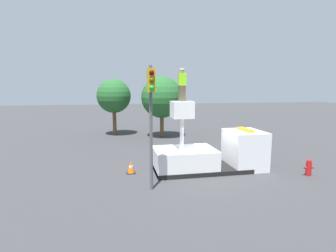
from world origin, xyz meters
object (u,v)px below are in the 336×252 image
object	(u,v)px
bucket_truck	(212,154)
traffic_cone_rear	(131,167)
worker	(182,85)
traffic_light_pole	(151,104)
fire_hydrant	(309,167)
tree_left_bg	(162,97)
tree_right_bg	(114,96)

from	to	relation	value
bucket_truck	traffic_cone_rear	size ratio (longest dim) A/B	9.34
bucket_truck	worker	size ratio (longest dim) A/B	3.58
traffic_cone_rear	traffic_light_pole	bearing A→B (deg)	-73.13
fire_hydrant	tree_left_bg	world-z (taller)	tree_left_bg
worker	traffic_light_pole	distance (m)	3.23
traffic_light_pole	tree_left_bg	size ratio (longest dim) A/B	0.99
fire_hydrant	bucket_truck	bearing A→B (deg)	157.18
traffic_light_pole	tree_left_bg	world-z (taller)	tree_left_bg
traffic_cone_rear	tree_left_bg	xyz separation A→B (m)	(3.45, 10.03, 3.41)
bucket_truck	tree_right_bg	bearing A→B (deg)	114.02
worker	tree_left_bg	distance (m)	10.36
bucket_truck	traffic_light_pole	world-z (taller)	traffic_light_pole
worker	fire_hydrant	world-z (taller)	worker
worker	tree_left_bg	bearing A→B (deg)	86.36
bucket_truck	traffic_light_pole	xyz separation A→B (m)	(-3.74, -2.41, 3.06)
bucket_truck	worker	world-z (taller)	worker
traffic_light_pole	fire_hydrant	world-z (taller)	traffic_light_pole
traffic_light_pole	traffic_cone_rear	world-z (taller)	traffic_light_pole
tree_right_bg	bucket_truck	bearing A→B (deg)	-65.98
bucket_truck	tree_left_bg	xyz separation A→B (m)	(-1.10, 10.29, 2.83)
bucket_truck	tree_right_bg	distance (m)	13.74
worker	tree_right_bg	bearing A→B (deg)	106.86
traffic_light_pole	traffic_cone_rear	distance (m)	4.58
traffic_light_pole	tree_left_bg	distance (m)	12.97
fire_hydrant	tree_right_bg	xyz separation A→B (m)	(-10.18, 14.25, 3.36)
tree_left_bg	tree_right_bg	world-z (taller)	tree_left_bg
traffic_cone_rear	bucket_truck	bearing A→B (deg)	-3.21
tree_right_bg	traffic_cone_rear	bearing A→B (deg)	-85.60
traffic_light_pole	worker	bearing A→B (deg)	50.47
fire_hydrant	traffic_cone_rear	world-z (taller)	fire_hydrant
bucket_truck	tree_left_bg	distance (m)	10.72
traffic_light_pole	fire_hydrant	size ratio (longest dim) A/B	6.13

